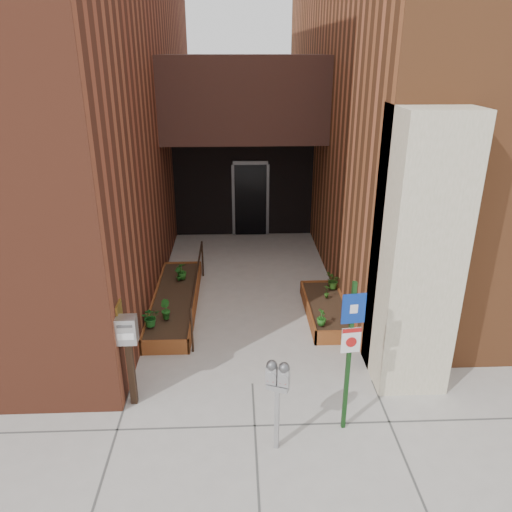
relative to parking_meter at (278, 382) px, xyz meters
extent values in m
plane|color=#9E9991|center=(-0.28, 1.43, -1.09)|extent=(80.00, 80.00, 0.00)
cube|color=brown|center=(5.72, 8.58, 3.91)|extent=(8.00, 13.70, 10.00)
cube|color=#B8AF8E|center=(2.27, 1.63, 1.11)|extent=(1.10, 1.20, 4.40)
cube|color=#331C16|center=(-0.28, 7.43, 2.91)|extent=(4.20, 2.00, 2.00)
cube|color=black|center=(-0.28, 8.83, 0.41)|extent=(4.00, 0.30, 3.00)
cube|color=black|center=(-0.08, 8.65, -0.04)|extent=(0.90, 0.06, 2.10)
cube|color=#B79338|center=(-2.27, 1.23, 0.41)|extent=(0.04, 0.30, 0.30)
cube|color=brown|center=(-1.83, 2.35, -0.94)|extent=(0.90, 0.04, 0.30)
cube|color=brown|center=(-1.83, 5.91, -0.94)|extent=(0.90, 0.04, 0.30)
cube|color=brown|center=(-2.26, 4.13, -0.94)|extent=(0.04, 3.60, 0.30)
cube|color=brown|center=(-1.40, 4.13, -0.94)|extent=(0.04, 3.60, 0.30)
cube|color=black|center=(-1.83, 4.13, -0.96)|extent=(0.82, 3.52, 0.26)
cube|color=brown|center=(1.32, 2.55, -0.94)|extent=(0.80, 0.04, 0.30)
cube|color=brown|center=(1.32, 4.71, -0.94)|extent=(0.80, 0.04, 0.30)
cube|color=brown|center=(0.94, 3.63, -0.94)|extent=(0.04, 2.20, 0.30)
cube|color=brown|center=(1.70, 3.63, -0.94)|extent=(0.04, 2.20, 0.30)
cube|color=black|center=(1.32, 3.63, -0.96)|extent=(0.72, 2.12, 0.26)
cylinder|color=black|center=(-1.33, 2.43, -0.64)|extent=(0.04, 0.04, 0.90)
cylinder|color=black|center=(-1.33, 5.73, -0.64)|extent=(0.04, 0.04, 0.90)
cylinder|color=black|center=(-1.33, 4.08, -0.21)|extent=(0.04, 3.30, 0.04)
cube|color=#A3A2A5|center=(0.00, 0.00, -0.60)|extent=(0.07, 0.07, 0.97)
cube|color=#A3A2A5|center=(0.00, 0.00, -0.08)|extent=(0.31, 0.21, 0.08)
cube|color=#A3A2A5|center=(-0.08, 0.03, 0.10)|extent=(0.17, 0.14, 0.25)
sphere|color=#59595B|center=(-0.08, 0.03, 0.25)|extent=(0.14, 0.14, 0.14)
cube|color=white|center=(-0.09, -0.02, 0.12)|extent=(0.08, 0.04, 0.05)
cube|color=#B21414|center=(-0.09, -0.02, 0.04)|extent=(0.08, 0.04, 0.03)
cube|color=#A3A2A5|center=(0.08, -0.03, 0.10)|extent=(0.17, 0.14, 0.25)
sphere|color=#59595B|center=(0.08, -0.03, 0.25)|extent=(0.14, 0.14, 0.14)
cube|color=white|center=(0.06, -0.08, 0.12)|extent=(0.08, 0.04, 0.05)
cube|color=#B21414|center=(0.06, -0.08, 0.04)|extent=(0.08, 0.04, 0.03)
cube|color=#153B15|center=(1.01, 0.36, 0.09)|extent=(0.06, 0.06, 2.35)
cube|color=navy|center=(1.01, 0.33, 0.89)|extent=(0.32, 0.06, 0.43)
cube|color=white|center=(1.01, 0.32, 0.89)|extent=(0.11, 0.03, 0.13)
cube|color=white|center=(1.01, 0.33, 0.41)|extent=(0.27, 0.05, 0.37)
cube|color=#B21414|center=(1.01, 0.32, 0.56)|extent=(0.27, 0.05, 0.06)
cylinder|color=#B21414|center=(1.01, 0.31, 0.39)|extent=(0.15, 0.03, 0.15)
cube|color=black|center=(-2.14, 1.04, -0.53)|extent=(0.10, 0.10, 1.11)
cube|color=#B0B0B2|center=(-2.14, 1.04, 0.22)|extent=(0.31, 0.23, 0.42)
cube|color=#59595B|center=(-2.14, 0.93, 0.34)|extent=(0.22, 0.01, 0.04)
cube|color=white|center=(-2.14, 0.93, 0.17)|extent=(0.24, 0.01, 0.10)
imported|color=#1A5D1D|center=(-2.13, 2.87, -0.60)|extent=(0.42, 0.42, 0.38)
imported|color=#1C5518|center=(-1.90, 3.15, -0.60)|extent=(0.30, 0.30, 0.38)
imported|color=#1F5A19|center=(-1.75, 4.95, -0.60)|extent=(0.29, 0.29, 0.38)
imported|color=#185217|center=(-1.83, 4.87, -0.62)|extent=(0.24, 0.24, 0.33)
imported|color=#22621C|center=(1.07, 2.78, -0.63)|extent=(0.19, 0.19, 0.32)
imported|color=#2A5B1A|center=(1.36, 3.89, -0.64)|extent=(0.21, 0.21, 0.30)
imported|color=#285618|center=(1.57, 4.30, -0.60)|extent=(0.44, 0.44, 0.37)
camera|label=1|loc=(-0.50, -5.36, 4.02)|focal=35.00mm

